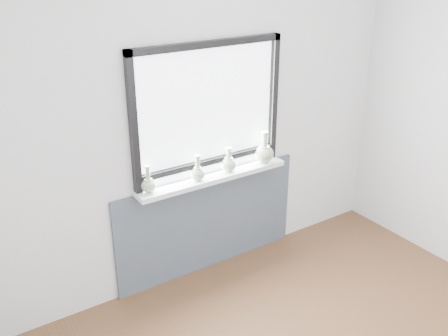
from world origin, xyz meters
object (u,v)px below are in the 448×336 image
windowsill (213,177)px  vase_c (229,163)px  vase_a (148,184)px  vase_b (198,172)px  vase_d (264,153)px

windowsill → vase_c: bearing=-1.6°
vase_a → vase_c: size_ratio=1.04×
vase_b → vase_d: (0.65, 0.00, 0.02)m
windowsill → vase_a: (-0.56, 0.01, 0.08)m
vase_b → vase_d: size_ratio=0.77×
vase_b → windowsill: bearing=5.5°
windowsill → vase_c: size_ratio=6.50×
vase_a → vase_c: bearing=-0.8°
vase_c → vase_d: bearing=-1.1°
vase_a → vase_d: bearing=-0.9°
windowsill → vase_d: bearing=-1.3°
vase_a → vase_d: (1.06, -0.02, 0.02)m
vase_a → windowsill: bearing=-0.6°
windowsill → vase_a: 0.57m
vase_b → vase_c: 0.30m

